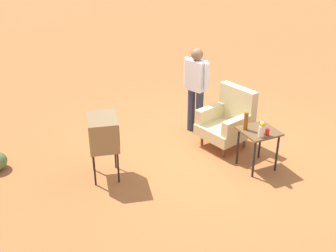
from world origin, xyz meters
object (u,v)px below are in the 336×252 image
at_px(armchair, 228,120).
at_px(bottle_tall_amber, 246,121).
at_px(soda_can_blue, 262,130).
at_px(flower_vase, 262,128).
at_px(side_table, 259,136).
at_px(tv_on_stand, 103,133).
at_px(soda_can_red, 267,132).
at_px(person_standing, 196,86).

distance_m(armchair, bottle_tall_amber, 0.82).
xyz_separation_m(bottle_tall_amber, soda_can_blue, (0.23, 0.15, -0.09)).
distance_m(bottle_tall_amber, flower_vase, 0.32).
relative_size(side_table, tv_on_stand, 0.66).
bearing_deg(armchair, soda_can_red, 1.19).
bearing_deg(bottle_tall_amber, armchair, 167.32).
relative_size(armchair, bottle_tall_amber, 3.53).
xyz_separation_m(person_standing, flower_vase, (1.76, 0.18, -0.11)).
bearing_deg(soda_can_red, bottle_tall_amber, -149.58).
bearing_deg(side_table, armchair, -178.88).
xyz_separation_m(tv_on_stand, bottle_tall_amber, (0.67, 2.14, 0.05)).
bearing_deg(soda_can_red, person_standing, -170.58).
distance_m(person_standing, soda_can_blue, 1.71).
height_order(armchair, flower_vase, armchair).
bearing_deg(person_standing, soda_can_red, 9.42).
bearing_deg(soda_can_red, tv_on_stand, -113.04).
bearing_deg(side_table, flower_vase, -30.21).
height_order(person_standing, soda_can_blue, person_standing).
distance_m(person_standing, soda_can_red, 1.80).
distance_m(bottle_tall_amber, soda_can_red, 0.38).
distance_m(soda_can_red, flower_vase, 0.14).
bearing_deg(person_standing, side_table, 10.37).
distance_m(armchair, person_standing, 0.88).
xyz_separation_m(armchair, side_table, (0.86, 0.02, 0.08)).
xyz_separation_m(tv_on_stand, person_standing, (-0.78, 2.03, 0.16)).
distance_m(armchair, soda_can_blue, 0.99).
relative_size(tv_on_stand, bottle_tall_amber, 3.43).
relative_size(person_standing, soda_can_blue, 13.44).
bearing_deg(tv_on_stand, soda_can_blue, 68.46).
bearing_deg(flower_vase, bottle_tall_amber, -166.72).
bearing_deg(flower_vase, person_standing, -174.16).
xyz_separation_m(armchair, bottle_tall_amber, (0.73, -0.16, 0.33)).
distance_m(side_table, soda_can_blue, 0.20).
height_order(soda_can_red, soda_can_blue, same).
height_order(person_standing, bottle_tall_amber, person_standing).
xyz_separation_m(person_standing, soda_can_blue, (1.68, 0.26, -0.20)).
xyz_separation_m(armchair, flower_vase, (1.04, -0.09, 0.33)).
height_order(side_table, bottle_tall_amber, bottle_tall_amber).
relative_size(soda_can_red, flower_vase, 0.46).
height_order(armchair, soda_can_blue, armchair).
bearing_deg(armchair, tv_on_stand, -88.49).
bearing_deg(soda_can_blue, tv_on_stand, -111.54).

